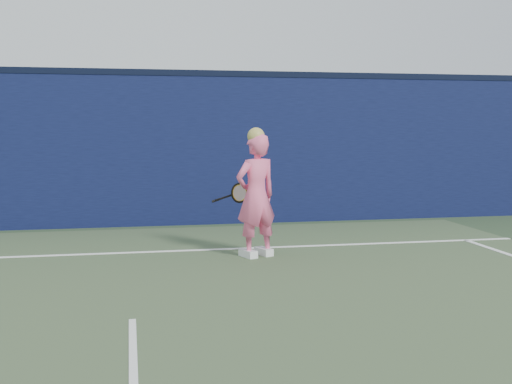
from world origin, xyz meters
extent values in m
plane|color=#2D3D25|center=(0.00, 0.00, 0.00)|extent=(80.00, 80.00, 0.00)
cube|color=#0B1133|center=(0.00, 6.50, 1.25)|extent=(24.00, 0.40, 2.50)
cube|color=black|center=(0.00, 6.50, 2.55)|extent=(24.00, 0.42, 0.10)
imported|color=#FF6392|center=(1.57, 3.48, 0.79)|extent=(0.67, 0.56, 1.57)
sphere|color=tan|center=(1.57, 3.48, 1.54)|extent=(0.22, 0.22, 0.22)
cube|color=white|center=(1.68, 3.52, 0.05)|extent=(0.22, 0.30, 0.10)
cube|color=white|center=(1.46, 3.43, 0.05)|extent=(0.22, 0.30, 0.10)
torus|color=black|center=(1.42, 3.85, 0.79)|extent=(0.27, 0.16, 0.27)
torus|color=yellow|center=(1.42, 3.85, 0.79)|extent=(0.22, 0.12, 0.23)
cylinder|color=beige|center=(1.42, 3.85, 0.79)|extent=(0.21, 0.11, 0.22)
cylinder|color=black|center=(1.22, 3.83, 0.73)|extent=(0.25, 0.09, 0.09)
cylinder|color=black|center=(1.10, 3.82, 0.70)|extent=(0.12, 0.06, 0.06)
cube|color=white|center=(0.00, 4.00, 0.01)|extent=(11.00, 0.08, 0.01)
camera|label=1|loc=(0.00, -4.46, 1.65)|focal=45.00mm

